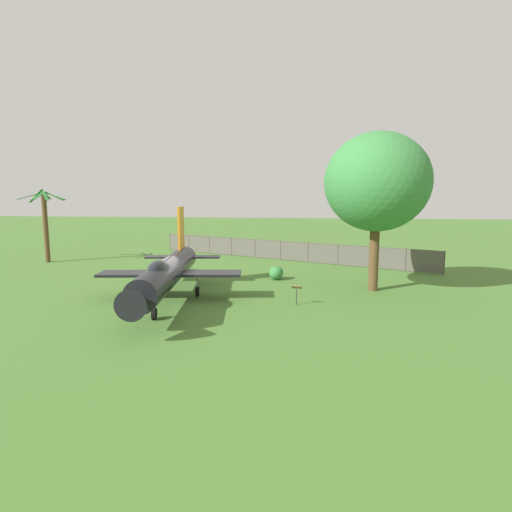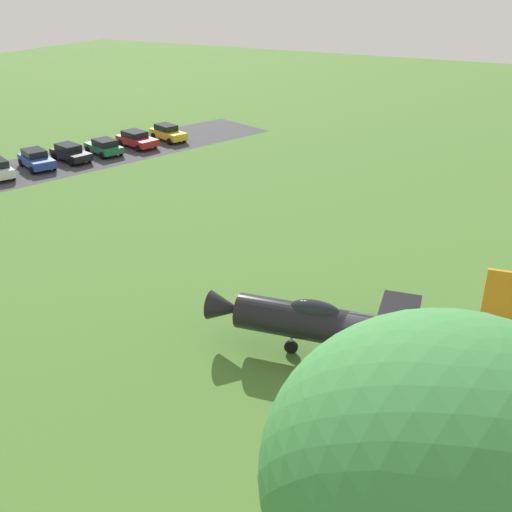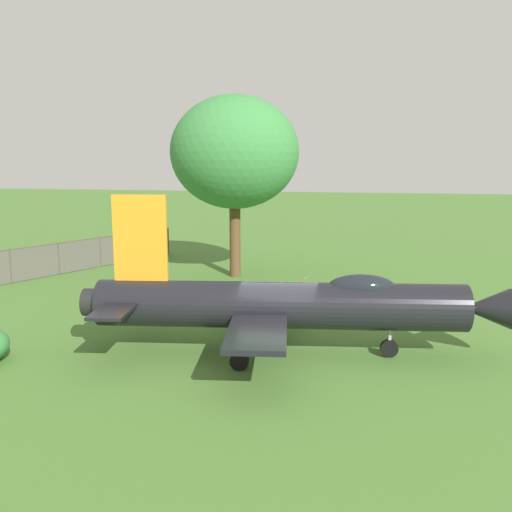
# 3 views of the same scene
# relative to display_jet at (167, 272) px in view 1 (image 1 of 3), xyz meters

# --- Properties ---
(ground_plane) EXTENTS (200.00, 200.00, 0.00)m
(ground_plane) POSITION_rel_display_jet_xyz_m (-0.35, -0.05, -1.78)
(ground_plane) COLOR #47722D
(display_jet) EXTENTS (14.16, 8.52, 5.38)m
(display_jet) POSITION_rel_display_jet_xyz_m (0.00, 0.00, 0.00)
(display_jet) COLOR black
(display_jet) RESTS_ON ground_plane
(shade_tree) EXTENTS (7.09, 6.56, 10.04)m
(shade_tree) POSITION_rel_display_jet_xyz_m (-4.97, 12.07, 5.14)
(shade_tree) COLOR brown
(shade_tree) RESTS_ON ground_plane
(palm_tree) EXTENTS (3.96, 4.22, 6.73)m
(palm_tree) POSITION_rel_display_jet_xyz_m (-12.96, -16.37, 1.82)
(palm_tree) COLOR brown
(palm_tree) RESTS_ON ground_plane
(perimeter_fence) EXTENTS (12.12, 26.67, 1.88)m
(perimeter_fence) POSITION_rel_display_jet_xyz_m (-17.42, 5.06, -0.78)
(perimeter_fence) COLOR #4C4238
(perimeter_fence) RESTS_ON ground_plane
(shrub_near_fence) EXTENTS (1.19, 1.05, 0.99)m
(shrub_near_fence) POSITION_rel_display_jet_xyz_m (-7.64, 5.53, -1.28)
(shrub_near_fence) COLOR #387F3D
(shrub_near_fence) RESTS_ON ground_plane
(shrub_by_tree) EXTENTS (1.75, 1.93, 1.16)m
(shrub_by_tree) POSITION_rel_display_jet_xyz_m (-9.68, -2.87, -1.20)
(shrub_by_tree) COLOR #387F3D
(shrub_by_tree) RESTS_ON ground_plane
(info_plaque) EXTENTS (0.49, 0.66, 1.14)m
(info_plaque) POSITION_rel_display_jet_xyz_m (-0.56, 7.32, -0.92)
(info_plaque) COLOR #333333
(info_plaque) RESTS_ON ground_plane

